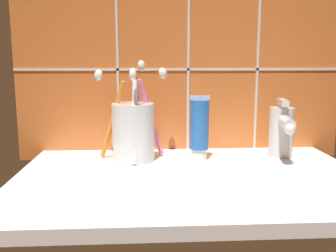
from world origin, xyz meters
The scene contains 5 objects.
sink_counter centered at (0.00, 0.00, 1.00)cm, with size 58.85×38.91×2.00cm, color white.
tile_wall_backsplash centered at (0.01, 19.70, 25.16)cm, with size 68.85×1.72×50.30cm.
toothbrush_cup centered at (-9.88, 10.29, 7.94)cm, with size 15.00×10.78×19.11cm.
toothpaste_tube centered at (2.76, 10.20, 8.08)cm, with size 3.74×3.56×12.38cm.
sink_faucet centered at (19.24, 10.92, 7.54)cm, with size 4.87×12.09×11.40cm.
Camera 1 is at (-7.37, -59.93, 20.91)cm, focal length 40.00 mm.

